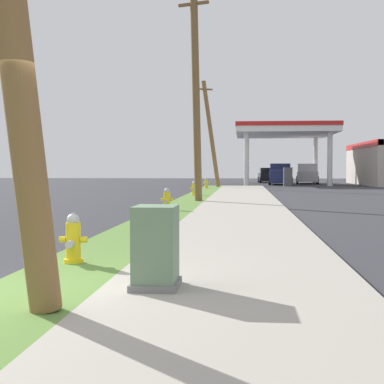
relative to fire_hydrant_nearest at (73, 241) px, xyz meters
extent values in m
cube|color=#5B8438|center=(0.14, -2.01, -0.39)|extent=(1.40, 80.00, 0.12)
cube|color=#A8A093|center=(2.44, -2.01, -0.39)|extent=(3.20, 80.00, 0.12)
cylinder|color=yellow|center=(0.00, 0.01, -0.30)|extent=(0.29, 0.29, 0.06)
cylinder|color=yellow|center=(0.00, 0.01, -0.03)|extent=(0.22, 0.22, 0.60)
sphere|color=#B2B2B7|center=(0.00, 0.01, 0.31)|extent=(0.19, 0.19, 0.19)
cylinder|color=#B2B2B7|center=(0.00, 0.01, 0.39)|extent=(0.06, 0.06, 0.05)
cylinder|color=yellow|center=(-0.16, 0.01, 0.02)|extent=(0.10, 0.09, 0.09)
cylinder|color=yellow|center=(0.16, 0.01, 0.02)|extent=(0.10, 0.09, 0.09)
cylinder|color=#B2B2B7|center=(0.00, -0.16, -0.03)|extent=(0.11, 0.12, 0.11)
cylinder|color=yellow|center=(-0.06, 10.83, -0.30)|extent=(0.29, 0.29, 0.06)
cylinder|color=yellow|center=(-0.06, 10.83, -0.03)|extent=(0.22, 0.22, 0.60)
sphere|color=#B2B2B7|center=(-0.06, 10.83, 0.31)|extent=(0.19, 0.19, 0.19)
cylinder|color=#B2B2B7|center=(-0.06, 10.83, 0.39)|extent=(0.06, 0.06, 0.05)
cylinder|color=yellow|center=(-0.22, 10.83, 0.02)|extent=(0.10, 0.09, 0.09)
cylinder|color=yellow|center=(0.10, 10.83, 0.02)|extent=(0.10, 0.09, 0.09)
cylinder|color=#B2B2B7|center=(-0.06, 10.66, -0.03)|extent=(0.11, 0.12, 0.11)
cylinder|color=yellow|center=(-0.05, 21.26, -0.30)|extent=(0.29, 0.29, 0.06)
cylinder|color=yellow|center=(-0.05, 21.26, -0.03)|extent=(0.22, 0.22, 0.60)
sphere|color=#B2B2B7|center=(-0.05, 21.26, 0.31)|extent=(0.19, 0.19, 0.19)
cylinder|color=#B2B2B7|center=(-0.05, 21.26, 0.39)|extent=(0.06, 0.06, 0.05)
cylinder|color=yellow|center=(-0.21, 21.26, 0.02)|extent=(0.10, 0.09, 0.09)
cylinder|color=yellow|center=(0.11, 21.26, 0.02)|extent=(0.10, 0.09, 0.09)
cylinder|color=#B2B2B7|center=(-0.05, 21.09, -0.03)|extent=(0.11, 0.12, 0.11)
cylinder|color=yellow|center=(-0.14, 32.17, -0.30)|extent=(0.29, 0.29, 0.06)
cylinder|color=yellow|center=(-0.14, 32.17, -0.03)|extent=(0.22, 0.22, 0.60)
sphere|color=#B2B2B7|center=(-0.14, 32.17, 0.31)|extent=(0.19, 0.19, 0.19)
cylinder|color=#B2B2B7|center=(-0.14, 32.17, 0.39)|extent=(0.06, 0.06, 0.05)
cylinder|color=yellow|center=(-0.30, 32.17, 0.02)|extent=(0.10, 0.09, 0.09)
cylinder|color=yellow|center=(0.02, 32.17, 0.02)|extent=(0.10, 0.09, 0.09)
cylinder|color=#B2B2B7|center=(-0.14, 32.00, -0.03)|extent=(0.11, 0.12, 0.11)
cylinder|color=brown|center=(0.46, 16.31, 4.20)|extent=(0.63, 0.49, 9.05)
cube|color=brown|center=(0.35, 16.34, 8.12)|extent=(1.36, 0.57, 0.12)
cylinder|color=olive|center=(0.02, 35.10, 3.69)|extent=(1.52, 0.86, 8.02)
cube|color=olive|center=(-0.54, 34.87, 7.05)|extent=(1.34, 0.63, 0.12)
cube|color=slate|center=(1.49, -1.61, -0.29)|extent=(0.55, 0.69, 0.08)
cube|color=slate|center=(1.49, -1.61, 0.16)|extent=(0.49, 0.63, 0.97)
cylinder|color=silver|center=(2.75, 40.99, 1.87)|extent=(0.44, 0.44, 4.63)
cylinder|color=silver|center=(9.80, 40.99, 1.87)|extent=(0.44, 0.44, 4.63)
cylinder|color=silver|center=(2.75, 50.58, 1.87)|extent=(0.44, 0.44, 4.63)
cylinder|color=silver|center=(9.80, 50.58, 1.87)|extent=(0.44, 0.44, 4.63)
cube|color=white|center=(6.28, 45.79, 4.44)|extent=(8.85, 11.39, 0.50)
cube|color=red|center=(6.28, 45.79, 4.87)|extent=(8.95, 11.49, 0.36)
cube|color=#47474C|center=(6.28, 40.99, 0.35)|extent=(0.70, 1.10, 1.60)
cube|color=#47474C|center=(6.28, 50.58, 0.35)|extent=(0.70, 1.10, 1.60)
cube|color=red|center=(13.47, 45.79, 3.18)|extent=(0.50, 14.15, 0.50)
cube|color=black|center=(5.07, 52.79, 0.14)|extent=(1.95, 4.55, 0.85)
cube|color=black|center=(5.08, 52.56, 0.85)|extent=(1.66, 2.07, 0.56)
cylinder|color=black|center=(4.16, 54.46, -0.15)|extent=(0.24, 0.61, 0.60)
cylinder|color=black|center=(5.88, 54.51, -0.15)|extent=(0.24, 0.61, 0.60)
cylinder|color=black|center=(4.26, 51.06, -0.15)|extent=(0.24, 0.61, 0.60)
cylinder|color=black|center=(5.98, 51.11, -0.15)|extent=(0.24, 0.61, 0.60)
cube|color=navy|center=(5.90, 45.21, 0.26)|extent=(2.22, 5.48, 1.00)
cube|color=navy|center=(5.94, 46.18, 1.14)|extent=(1.92, 2.12, 0.76)
cube|color=navy|center=(5.85, 44.02, 0.88)|extent=(2.00, 2.99, 0.24)
cylinder|color=black|center=(5.04, 47.40, -0.07)|extent=(0.25, 0.77, 0.76)
cylinder|color=black|center=(6.94, 47.32, -0.07)|extent=(0.25, 0.77, 0.76)
cylinder|color=black|center=(4.87, 43.10, -0.07)|extent=(0.25, 0.77, 0.76)
cylinder|color=black|center=(6.76, 43.02, -0.07)|extent=(0.25, 0.77, 0.76)
cube|color=white|center=(8.83, 49.37, 0.26)|extent=(2.47, 5.56, 1.00)
cube|color=white|center=(8.74, 48.40, 1.14)|extent=(2.01, 2.21, 0.76)
cube|color=white|center=(8.93, 50.55, 0.88)|extent=(2.13, 3.07, 0.24)
cylinder|color=black|center=(9.58, 47.14, -0.07)|extent=(0.29, 0.78, 0.76)
cylinder|color=black|center=(7.69, 47.31, -0.07)|extent=(0.29, 0.78, 0.76)
cylinder|color=black|center=(9.96, 51.42, -0.07)|extent=(0.29, 0.78, 0.76)
cylinder|color=black|center=(8.07, 51.59, -0.07)|extent=(0.29, 0.78, 0.76)
camera|label=1|loc=(2.52, -8.20, 1.08)|focal=53.22mm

